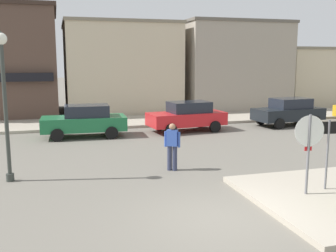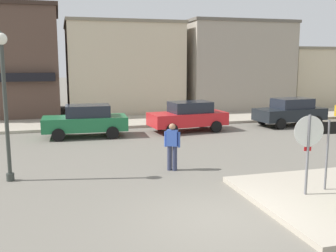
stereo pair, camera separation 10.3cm
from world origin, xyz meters
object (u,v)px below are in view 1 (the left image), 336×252
object	(u,v)px
one_way_sign	(328,147)
parked_car_nearest	(85,120)
pedestrian_crossing_near	(172,145)
parked_car_second	(187,116)
stop_sign	(309,144)
parked_car_third	(289,111)
lamp_post	(4,85)

from	to	relation	value
one_way_sign	parked_car_nearest	world-z (taller)	one_way_sign
parked_car_nearest	pedestrian_crossing_near	bearing A→B (deg)	-70.45
one_way_sign	parked_car_second	xyz separation A→B (m)	(-0.56, 10.39, -0.52)
stop_sign	one_way_sign	world-z (taller)	stop_sign
parked_car_third	pedestrian_crossing_near	xyz separation A→B (m)	(-9.03, -7.10, 0.06)
one_way_sign	pedestrian_crossing_near	xyz separation A→B (m)	(-3.42, 3.47, -0.46)
one_way_sign	parked_car_second	bearing A→B (deg)	93.08
one_way_sign	pedestrian_crossing_near	distance (m)	4.89
one_way_sign	parked_car_third	world-z (taller)	one_way_sign
parked_car_nearest	parked_car_third	size ratio (longest dim) A/B	0.97
one_way_sign	pedestrian_crossing_near	world-z (taller)	one_way_sign
parked_car_third	pedestrian_crossing_near	distance (m)	11.49
stop_sign	pedestrian_crossing_near	size ratio (longest dim) A/B	1.43
lamp_post	parked_car_second	distance (m)	10.68
stop_sign	parked_car_second	distance (m)	10.63
one_way_sign	pedestrian_crossing_near	size ratio (longest dim) A/B	1.30
stop_sign	parked_car_nearest	world-z (taller)	stop_sign
parked_car_nearest	pedestrian_crossing_near	distance (m)	7.22
one_way_sign	pedestrian_crossing_near	bearing A→B (deg)	134.60
one_way_sign	parked_car_nearest	distance (m)	11.82
parked_car_nearest	one_way_sign	bearing A→B (deg)	-60.40
one_way_sign	lamp_post	size ratio (longest dim) A/B	0.46
one_way_sign	lamp_post	xyz separation A→B (m)	(-8.58, 3.67, 1.63)
parked_car_third	pedestrian_crossing_near	world-z (taller)	pedestrian_crossing_near
stop_sign	parked_car_nearest	xyz separation A→B (m)	(-5.07, 10.48, -0.71)
lamp_post	pedestrian_crossing_near	xyz separation A→B (m)	(5.16, -0.20, -2.09)
parked_car_second	parked_car_nearest	bearing A→B (deg)	-178.66
parked_car_nearest	pedestrian_crossing_near	world-z (taller)	pedestrian_crossing_near
parked_car_second	pedestrian_crossing_near	bearing A→B (deg)	-112.43
parked_car_nearest	parked_car_third	bearing A→B (deg)	1.52
parked_car_nearest	parked_car_second	xyz separation A→B (m)	(5.27, 0.12, 0.00)
parked_car_nearest	parked_car_third	distance (m)	11.45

